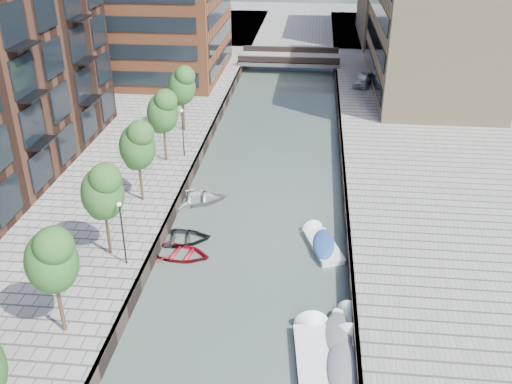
% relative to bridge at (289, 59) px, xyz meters
% --- Properties ---
extents(water, '(300.00, 300.00, 0.00)m').
position_rel_bridge_xyz_m(water, '(0.00, -32.00, -1.39)').
color(water, '#38473F').
rests_on(water, ground).
extents(quay_right, '(20.00, 140.00, 1.00)m').
position_rel_bridge_xyz_m(quay_right, '(16.00, -32.00, -0.89)').
color(quay_right, gray).
rests_on(quay_right, ground).
extents(quay_wall_left, '(0.25, 140.00, 1.00)m').
position_rel_bridge_xyz_m(quay_wall_left, '(-6.10, -32.00, -0.89)').
color(quay_wall_left, '#332823').
rests_on(quay_wall_left, ground).
extents(quay_wall_right, '(0.25, 140.00, 1.00)m').
position_rel_bridge_xyz_m(quay_wall_right, '(6.10, -32.00, -0.89)').
color(quay_wall_right, '#332823').
rests_on(quay_wall_right, ground).
extents(far_closure, '(80.00, 40.00, 1.00)m').
position_rel_bridge_xyz_m(far_closure, '(0.00, 28.00, -0.89)').
color(far_closure, gray).
rests_on(far_closure, ground).
extents(tan_block_near, '(12.00, 25.00, 14.00)m').
position_rel_bridge_xyz_m(tan_block_near, '(16.00, -10.00, 6.61)').
color(tan_block_near, tan).
rests_on(tan_block_near, quay_right).
extents(bridge, '(13.00, 6.00, 1.30)m').
position_rel_bridge_xyz_m(bridge, '(0.00, 0.00, 0.00)').
color(bridge, gray).
rests_on(bridge, ground).
extents(tree_2, '(2.50, 2.50, 5.95)m').
position_rel_bridge_xyz_m(tree_2, '(-8.50, -54.00, 3.92)').
color(tree_2, '#382619').
rests_on(tree_2, quay_left).
extents(tree_3, '(2.50, 2.50, 5.95)m').
position_rel_bridge_xyz_m(tree_3, '(-8.50, -47.00, 3.92)').
color(tree_3, '#382619').
rests_on(tree_3, quay_left).
extents(tree_4, '(2.50, 2.50, 5.95)m').
position_rel_bridge_xyz_m(tree_4, '(-8.50, -40.00, 3.92)').
color(tree_4, '#382619').
rests_on(tree_4, quay_left).
extents(tree_5, '(2.50, 2.50, 5.95)m').
position_rel_bridge_xyz_m(tree_5, '(-8.50, -33.00, 3.92)').
color(tree_5, '#382619').
rests_on(tree_5, quay_left).
extents(tree_6, '(2.50, 2.50, 5.95)m').
position_rel_bridge_xyz_m(tree_6, '(-8.50, -26.00, 3.92)').
color(tree_6, '#382619').
rests_on(tree_6, quay_left).
extents(lamp_1, '(0.24, 0.24, 4.12)m').
position_rel_bridge_xyz_m(lamp_1, '(-7.20, -48.00, 2.12)').
color(lamp_1, black).
rests_on(lamp_1, quay_left).
extents(lamp_2, '(0.24, 0.24, 4.12)m').
position_rel_bridge_xyz_m(lamp_2, '(-7.20, -32.00, 2.12)').
color(lamp_2, black).
rests_on(lamp_2, quay_left).
extents(sloop_2, '(4.70, 3.74, 0.87)m').
position_rel_bridge_xyz_m(sloop_2, '(-4.70, -45.43, -1.39)').
color(sloop_2, '#A21121').
rests_on(sloop_2, ground).
extents(sloop_3, '(5.77, 4.70, 1.05)m').
position_rel_bridge_xyz_m(sloop_3, '(-5.20, -38.22, -1.39)').
color(sloop_3, silver).
rests_on(sloop_3, ground).
extents(sloop_4, '(4.98, 3.89, 0.94)m').
position_rel_bridge_xyz_m(sloop_4, '(-5.18, -43.74, -1.39)').
color(sloop_4, black).
rests_on(sloop_4, ground).
extents(motorboat_1, '(2.88, 4.86, 1.53)m').
position_rel_bridge_xyz_m(motorboat_1, '(5.35, -51.95, -1.20)').
color(motorboat_1, white).
rests_on(motorboat_1, ground).
extents(motorboat_2, '(2.55, 5.87, 1.90)m').
position_rel_bridge_xyz_m(motorboat_2, '(4.09, -53.56, -1.28)').
color(motorboat_2, white).
rests_on(motorboat_2, ground).
extents(motorboat_3, '(2.87, 4.72, 1.49)m').
position_rel_bridge_xyz_m(motorboat_3, '(4.36, -43.29, -1.21)').
color(motorboat_3, white).
rests_on(motorboat_3, ground).
extents(motorboat_4, '(2.62, 5.44, 1.74)m').
position_rel_bridge_xyz_m(motorboat_4, '(5.48, -54.26, -1.18)').
color(motorboat_4, white).
rests_on(motorboat_4, ground).
extents(car, '(2.74, 4.52, 1.44)m').
position_rel_bridge_xyz_m(car, '(8.98, -9.93, 0.33)').
color(car, silver).
rests_on(car, quay_right).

